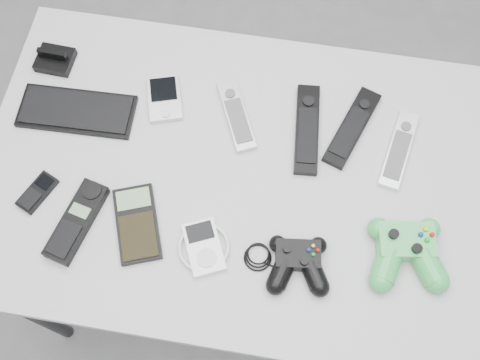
% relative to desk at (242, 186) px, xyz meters
% --- Properties ---
extents(floor, '(3.50, 3.50, 0.00)m').
position_rel_desk_xyz_m(floor, '(0.01, 0.06, -0.71)').
color(floor, slate).
rests_on(floor, ground).
extents(desk, '(1.16, 0.75, 0.78)m').
position_rel_desk_xyz_m(desk, '(0.00, 0.00, 0.00)').
color(desk, '#A5A5A7').
rests_on(desk, floor).
extents(pda_keyboard, '(0.27, 0.12, 0.02)m').
position_rel_desk_xyz_m(pda_keyboard, '(-0.40, 0.09, 0.08)').
color(pda_keyboard, black).
rests_on(pda_keyboard, desk).
extents(dock_bracket, '(0.09, 0.08, 0.05)m').
position_rel_desk_xyz_m(dock_bracket, '(-0.49, 0.22, 0.09)').
color(dock_bracket, black).
rests_on(dock_bracket, desk).
extents(pda, '(0.11, 0.13, 0.02)m').
position_rel_desk_xyz_m(pda, '(-0.21, 0.16, 0.08)').
color(pda, '#BAB9C1').
rests_on(pda, desk).
extents(remote_silver_a, '(0.12, 0.19, 0.02)m').
position_rel_desk_xyz_m(remote_silver_a, '(-0.04, 0.14, 0.08)').
color(remote_silver_a, '#BAB9C1').
rests_on(remote_silver_a, desk).
extents(remote_black_a, '(0.07, 0.23, 0.02)m').
position_rel_desk_xyz_m(remote_black_a, '(0.13, 0.13, 0.08)').
color(remote_black_a, black).
rests_on(remote_black_a, desk).
extents(remote_black_b, '(0.12, 0.22, 0.02)m').
position_rel_desk_xyz_m(remote_black_b, '(0.23, 0.15, 0.08)').
color(remote_black_b, black).
rests_on(remote_black_b, desk).
extents(remote_silver_b, '(0.08, 0.20, 0.02)m').
position_rel_desk_xyz_m(remote_silver_b, '(0.34, 0.11, 0.08)').
color(remote_silver_b, silver).
rests_on(remote_silver_b, desk).
extents(mobile_phone, '(0.08, 0.10, 0.02)m').
position_rel_desk_xyz_m(mobile_phone, '(-0.43, -0.12, 0.08)').
color(mobile_phone, black).
rests_on(mobile_phone, desk).
extents(cordless_handset, '(0.10, 0.19, 0.03)m').
position_rel_desk_xyz_m(cordless_handset, '(-0.32, -0.17, 0.08)').
color(cordless_handset, black).
rests_on(cordless_handset, desk).
extents(calculator, '(0.14, 0.19, 0.02)m').
position_rel_desk_xyz_m(calculator, '(-0.20, -0.15, 0.08)').
color(calculator, black).
rests_on(calculator, desk).
extents(mp3_player, '(0.15, 0.15, 0.02)m').
position_rel_desk_xyz_m(mp3_player, '(-0.05, -0.18, 0.08)').
color(mp3_player, white).
rests_on(mp3_player, desk).
extents(controller_black, '(0.23, 0.16, 0.04)m').
position_rel_desk_xyz_m(controller_black, '(0.15, -0.18, 0.09)').
color(controller_black, black).
rests_on(controller_black, desk).
extents(controller_green, '(0.18, 0.19, 0.05)m').
position_rel_desk_xyz_m(controller_green, '(0.36, -0.12, 0.09)').
color(controller_green, green).
rests_on(controller_green, desk).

